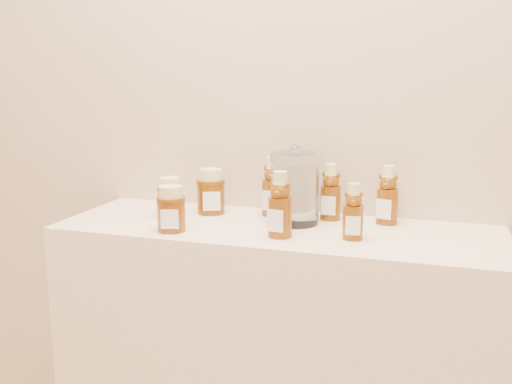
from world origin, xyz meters
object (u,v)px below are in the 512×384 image
(bear_bottle_back_left, at_px, (273,182))
(bear_bottle_front_left, at_px, (280,200))
(display_table, at_px, (275,378))
(glass_canister, at_px, (295,186))
(honey_jar_left, at_px, (170,197))

(bear_bottle_back_left, relative_size, bear_bottle_front_left, 1.03)
(display_table, xyz_separation_m, bear_bottle_front_left, (0.03, -0.09, 0.55))
(glass_canister, bearing_deg, display_table, -125.02)
(honey_jar_left, xyz_separation_m, glass_canister, (0.36, 0.04, 0.05))
(bear_bottle_front_left, bearing_deg, honey_jar_left, 171.84)
(bear_bottle_front_left, distance_m, glass_canister, 0.14)
(honey_jar_left, relative_size, glass_canister, 0.54)
(bear_bottle_back_left, distance_m, bear_bottle_front_left, 0.23)
(bear_bottle_back_left, relative_size, glass_canister, 0.92)
(display_table, height_order, glass_canister, glass_canister)
(display_table, relative_size, honey_jar_left, 10.36)
(bear_bottle_back_left, distance_m, glass_canister, 0.11)
(bear_bottle_front_left, bearing_deg, display_table, 118.81)
(display_table, bearing_deg, glass_canister, 54.98)
(display_table, bearing_deg, bear_bottle_back_left, 110.58)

